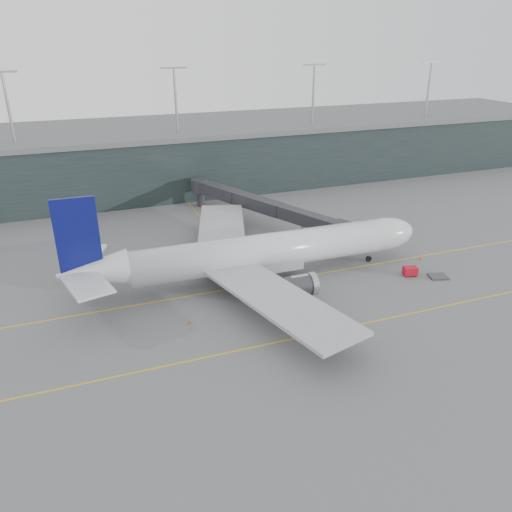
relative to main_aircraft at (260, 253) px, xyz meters
name	(u,v)px	position (x,y,z in m)	size (l,w,h in m)	color
ground	(217,279)	(-6.51, 2.27, -4.61)	(320.00, 320.00, 0.00)	#5C5B60
taxiline_a	(224,290)	(-6.51, -1.73, -4.60)	(160.00, 0.25, 0.02)	gold
taxiline_b	(261,345)	(-6.51, -17.73, -4.60)	(160.00, 0.25, 0.02)	gold
taxiline_lead_main	(213,233)	(-1.51, 22.27, -4.60)	(0.25, 60.00, 0.02)	gold
terminal	(152,156)	(-6.52, 60.27, 3.01)	(240.00, 36.00, 29.00)	black
main_aircraft	(260,253)	(0.00, 0.00, 0.00)	(58.42, 55.06, 16.42)	silver
jet_bridge	(262,200)	(9.98, 24.85, 0.11)	(19.81, 43.14, 6.30)	#2A2A2E
gse_cart	(410,271)	(23.46, -7.50, -3.77)	(2.48, 1.90, 1.50)	#B40C1B
baggage_dolly	(438,276)	(27.36, -9.68, -4.44)	(2.85, 2.28, 0.28)	#36363A
uld_a	(166,253)	(-12.54, 13.35, -3.69)	(2.25, 1.98, 1.74)	#323236
uld_b	(179,252)	(-10.32, 12.64, -3.51)	(2.47, 2.06, 2.09)	#323236
uld_c	(206,252)	(-5.73, 11.63, -3.74)	(1.87, 1.52, 1.65)	#323236
cone_nose	(421,257)	(29.17, -2.90, -4.21)	(0.50, 0.50, 0.79)	#D3550B
cone_wing_stbd	(322,333)	(1.80, -18.40, -4.27)	(0.42, 0.42, 0.67)	#CE440B
cone_wing_port	(247,246)	(2.34, 12.49, -4.21)	(0.50, 0.50, 0.80)	#EA560D
cone_tail	(189,322)	(-13.95, -9.46, -4.24)	(0.46, 0.46, 0.73)	#E64F0C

